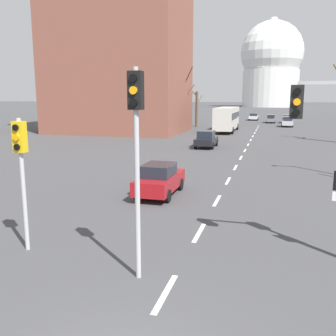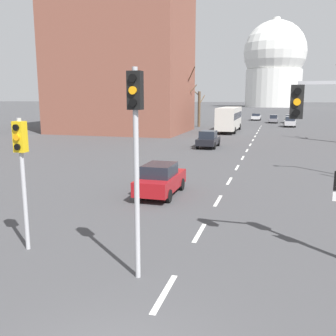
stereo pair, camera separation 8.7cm
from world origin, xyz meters
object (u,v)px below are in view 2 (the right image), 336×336
Objects in this scene: sedan_near_right at (161,179)px; sedan_distant_centre at (273,119)px; traffic_signal_centre_tall at (136,136)px; traffic_signal_near_left at (22,159)px; sedan_far_left at (290,119)px; city_bus at (229,117)px; sedan_near_left at (208,139)px; sedan_mid_centre at (290,122)px; sedan_far_right at (256,117)px.

sedan_near_right is 1.03× the size of sedan_distant_centre.
traffic_signal_centre_tall is 67.01m from sedan_distant_centre.
traffic_signal_near_left reaches higher than sedan_far_left.
city_bus is (-5.98, -21.53, 1.27)m from sedan_distant_centre.
traffic_signal_near_left is at bearing -91.37° from city_bus.
sedan_near_left is 41.01m from sedan_far_left.
city_bus reaches higher than sedan_near_left.
sedan_near_right is 59.46m from sedan_far_left.
sedan_mid_centre is at bearing 80.16° from traffic_signal_near_left.
sedan_distant_centre is at bearing -64.95° from sedan_far_right.
city_bus reaches higher than sedan_far_right.
traffic_signal_near_left is 0.40× the size of city_bus.
traffic_signal_near_left is at bearing -105.36° from sedan_near_right.
city_bus is (-8.73, -12.01, 1.19)m from sedan_mid_centre.
traffic_signal_centre_tall is at bearing -86.11° from city_bus.
sedan_mid_centre is 0.93× the size of sedan_far_left.
sedan_mid_centre reaches higher than sedan_far_right.
city_bus is (-0.17, 17.86, 1.21)m from sedan_near_left.
traffic_signal_centre_tall is 0.52× the size of city_bus.
sedan_far_right is (3.36, 73.94, -2.22)m from traffic_signal_near_left.
sedan_mid_centre is (8.57, 29.87, 0.02)m from sedan_near_left.
traffic_signal_near_left is 1.05× the size of sedan_near_right.
traffic_signal_near_left reaches higher than sedan_mid_centre.
traffic_signal_centre_tall reaches higher than sedan_far_right.
sedan_near_left is at bearing -92.57° from sedan_far_right.
sedan_distant_centre is 22.38m from city_bus.
sedan_far_left is (0.25, 10.18, -0.07)m from sedan_mid_centre.
sedan_distant_centre is (4.91, 58.26, -0.03)m from sedan_near_right.
traffic_signal_near_left is 1.09× the size of sedan_mid_centre.
sedan_near_left reaches higher than sedan_distant_centre.
sedan_mid_centre is (5.65, 57.36, -3.04)m from traffic_signal_centre_tall.
sedan_distant_centre is at bearing 74.48° from city_bus.
sedan_distant_centre is at bearing 87.52° from traffic_signal_centre_tall.
sedan_near_left is 0.40× the size of city_bus.
traffic_signal_near_left is 1.01× the size of sedan_far_left.
traffic_signal_near_left is 67.50m from sedan_far_left.
sedan_far_right is 29.53m from city_bus.
sedan_far_left is at bearing -47.20° from sedan_far_right.
sedan_far_left is at bearing 82.35° from sedan_near_right.
traffic_signal_centre_tall reaches higher than traffic_signal_near_left.
sedan_distant_centre is at bearing 106.15° from sedan_mid_centre.
traffic_signal_centre_tall is at bearing -89.39° from sedan_far_right.
sedan_far_left is 1.07× the size of sedan_distant_centre.
sedan_near_right is at bearing 74.64° from traffic_signal_near_left.
city_bus reaches higher than sedan_far_left.
traffic_signal_centre_tall is 1.31× the size of sedan_near_left.
traffic_signal_centre_tall is 67.87m from sedan_far_left.
sedan_far_left is 9.85m from sedan_far_right.
sedan_near_right is 49.35m from sedan_mid_centre.
sedan_near_right reaches higher than sedan_distant_centre.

